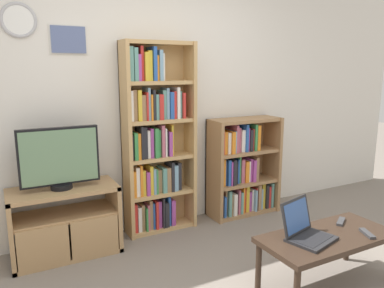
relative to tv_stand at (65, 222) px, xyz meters
The scene contains 9 objects.
wall_back 1.36m from the tv_stand, 17.88° to the left, with size 7.05×0.09×2.60m.
tv_stand is the anchor object (origin of this frame).
television 0.57m from the tv_stand, behind, with size 0.65×0.18×0.53m.
bookshelf_tall 1.09m from the tv_stand, ahead, with size 0.70×0.24×1.86m.
bookshelf_short 1.91m from the tv_stand, ahead, with size 0.81×0.32×1.08m.
coffee_table 2.15m from the tv_stand, 40.91° to the right, with size 1.03×0.48×0.41m.
laptop 1.99m from the tv_stand, 43.53° to the right, with size 0.39×0.37×0.27m.
remote_near_laptop 2.29m from the tv_stand, 34.45° to the right, with size 0.16×0.12×0.02m.
remote_far_from_laptop 2.43m from the tv_stand, 39.28° to the right, with size 0.10×0.16×0.02m.
Camera 1 is at (-1.33, -1.74, 1.61)m, focal length 35.00 mm.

